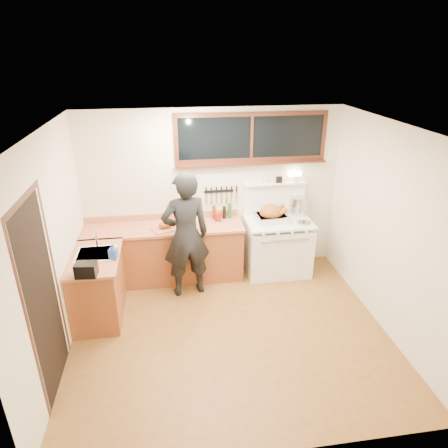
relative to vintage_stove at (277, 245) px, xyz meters
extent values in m
cube|color=brown|center=(-1.00, -1.41, -0.48)|extent=(4.00, 3.50, 0.02)
cube|color=beige|center=(-1.00, 0.36, 0.83)|extent=(4.00, 0.05, 2.60)
cube|color=beige|center=(-1.00, -3.19, 0.83)|extent=(4.00, 0.05, 2.60)
cube|color=beige|center=(-3.03, -1.41, 0.83)|extent=(0.05, 3.50, 2.60)
cube|color=beige|center=(1.02, -1.41, 0.83)|extent=(0.05, 3.50, 2.60)
cube|color=white|center=(-1.00, -1.41, 2.16)|extent=(4.00, 3.50, 0.05)
cube|color=brown|center=(-1.80, 0.04, -0.04)|extent=(2.40, 0.60, 0.86)
cube|color=#B96B49|center=(-1.80, 0.03, 0.41)|extent=(2.44, 0.64, 0.04)
cube|color=#B96B49|center=(-1.80, 0.32, 0.48)|extent=(2.40, 0.03, 0.10)
sphere|color=#B78C38|center=(-2.80, -0.24, 0.23)|extent=(0.03, 0.03, 0.03)
sphere|color=#B78C38|center=(-2.30, -0.24, 0.23)|extent=(0.03, 0.03, 0.03)
sphere|color=#B78C38|center=(-1.80, -0.24, 0.23)|extent=(0.03, 0.03, 0.03)
sphere|color=#B78C38|center=(-1.30, -0.24, 0.23)|extent=(0.03, 0.03, 0.03)
sphere|color=#B78C38|center=(-0.85, -0.24, 0.23)|extent=(0.03, 0.03, 0.03)
cube|color=brown|center=(-2.70, -0.79, -0.04)|extent=(0.60, 1.05, 0.86)
cube|color=#B96B49|center=(-2.69, -0.79, 0.41)|extent=(0.64, 1.09, 0.04)
cube|color=white|center=(-2.68, -0.71, 0.37)|extent=(0.45, 0.40, 0.14)
cube|color=white|center=(-2.68, -0.71, 0.44)|extent=(0.50, 0.45, 0.01)
cylinder|color=silver|center=(-2.68, -0.53, 0.55)|extent=(0.02, 0.02, 0.24)
cylinder|color=silver|center=(-2.68, -0.61, 0.66)|extent=(0.02, 0.18, 0.02)
cube|color=white|center=(0.00, -0.01, -0.06)|extent=(1.00, 0.70, 0.82)
cube|color=white|center=(0.00, -0.01, 0.42)|extent=(1.02, 0.72, 0.03)
cube|color=white|center=(0.00, -0.35, 0.05)|extent=(0.88, 0.02, 0.46)
cylinder|color=silver|center=(0.00, -0.38, 0.27)|extent=(0.75, 0.02, 0.02)
cylinder|color=white|center=(-0.33, -0.37, 0.38)|extent=(0.04, 0.03, 0.04)
cylinder|color=white|center=(-0.11, -0.37, 0.38)|extent=(0.04, 0.03, 0.04)
cylinder|color=white|center=(0.11, -0.37, 0.38)|extent=(0.04, 0.03, 0.04)
cylinder|color=white|center=(0.33, -0.37, 0.38)|extent=(0.04, 0.03, 0.04)
cube|color=white|center=(0.00, 0.31, 0.68)|extent=(1.00, 0.05, 0.50)
cube|color=white|center=(0.00, 0.28, 0.95)|extent=(1.00, 0.12, 0.03)
cylinder|color=white|center=(0.30, 0.28, 1.01)|extent=(0.11, 0.11, 0.11)
cube|color=#FFE5B2|center=(0.30, 0.28, 1.10)|extent=(0.19, 0.10, 0.06)
cube|color=black|center=(0.05, 0.28, 1.01)|extent=(0.09, 0.05, 0.10)
cylinder|color=white|center=(-0.18, 0.28, 1.01)|extent=(0.04, 0.04, 0.09)
cylinder|color=white|center=(-0.24, 0.28, 1.01)|extent=(0.04, 0.04, 0.09)
cube|color=black|center=(-0.40, 0.32, 1.68)|extent=(2.20, 0.01, 0.62)
cube|color=#34170E|center=(-0.40, 0.32, 2.02)|extent=(2.32, 0.04, 0.06)
cube|color=#34170E|center=(-0.40, 0.32, 1.34)|extent=(2.32, 0.04, 0.06)
cube|color=#34170E|center=(-1.53, 0.32, 1.68)|extent=(0.06, 0.04, 0.62)
cube|color=#34170E|center=(0.73, 0.32, 1.68)|extent=(0.06, 0.04, 0.62)
cube|color=#34170E|center=(-0.40, 0.32, 1.68)|extent=(0.04, 0.04, 0.62)
cube|color=#34170E|center=(-0.40, 0.27, 1.30)|extent=(2.32, 0.13, 0.03)
cube|color=black|center=(-2.99, -1.96, 0.58)|extent=(0.01, 0.86, 2.10)
cube|color=#34170E|center=(-2.99, -2.45, 0.58)|extent=(0.01, 0.07, 2.10)
cube|color=#34170E|center=(-2.99, -1.48, 0.58)|extent=(0.01, 0.07, 2.10)
cube|color=#34170E|center=(-2.99, -1.96, 1.67)|extent=(0.01, 1.04, 0.07)
cube|color=black|center=(-0.90, 0.33, 0.85)|extent=(0.46, 0.02, 0.04)
cube|color=silver|center=(-1.10, 0.31, 0.74)|extent=(0.02, 0.00, 0.18)
cube|color=black|center=(-1.10, 0.31, 0.88)|extent=(0.02, 0.02, 0.10)
cube|color=silver|center=(-1.02, 0.31, 0.74)|extent=(0.02, 0.00, 0.18)
cube|color=black|center=(-1.02, 0.31, 0.88)|extent=(0.02, 0.02, 0.10)
cube|color=silver|center=(-0.94, 0.31, 0.74)|extent=(0.02, 0.00, 0.18)
cube|color=black|center=(-0.94, 0.31, 0.88)|extent=(0.02, 0.02, 0.10)
cube|color=silver|center=(-0.86, 0.31, 0.74)|extent=(0.03, 0.00, 0.18)
cube|color=black|center=(-0.86, 0.31, 0.88)|extent=(0.02, 0.02, 0.10)
cube|color=silver|center=(-0.78, 0.31, 0.74)|extent=(0.03, 0.00, 0.18)
cube|color=black|center=(-0.78, 0.31, 0.88)|extent=(0.02, 0.02, 0.10)
cube|color=silver|center=(-0.70, 0.31, 0.74)|extent=(0.03, 0.00, 0.18)
cube|color=black|center=(-0.70, 0.31, 0.88)|extent=(0.02, 0.02, 0.10)
cube|color=silver|center=(-0.62, 0.31, 0.74)|extent=(0.03, 0.00, 0.18)
cube|color=black|center=(-0.62, 0.31, 0.88)|extent=(0.02, 0.02, 0.10)
imported|color=black|center=(-1.48, -0.41, 0.47)|extent=(0.76, 0.57, 1.88)
imported|color=#224DAD|center=(-2.43, -0.89, 0.54)|extent=(0.11, 0.12, 0.21)
cube|color=black|center=(-2.70, -1.27, 0.52)|extent=(0.26, 0.19, 0.17)
cube|color=#B96B49|center=(-1.76, -0.05, 0.44)|extent=(0.49, 0.44, 0.02)
ellipsoid|color=#94511A|center=(-1.76, -0.05, 0.51)|extent=(0.26, 0.23, 0.13)
sphere|color=#94511A|center=(-1.66, 0.00, 0.53)|extent=(0.05, 0.05, 0.05)
sphere|color=#94511A|center=(-1.66, -0.10, 0.53)|extent=(0.05, 0.05, 0.05)
cube|color=silver|center=(-0.12, 0.02, 0.48)|extent=(0.50, 0.39, 0.10)
cube|color=#3F3F42|center=(-0.12, 0.02, 0.52)|extent=(0.45, 0.34, 0.03)
torus|color=silver|center=(-0.37, 0.02, 0.53)|extent=(0.02, 0.10, 0.10)
torus|color=silver|center=(0.14, 0.02, 0.53)|extent=(0.02, 0.10, 0.10)
ellipsoid|color=#94511A|center=(-0.12, 0.02, 0.57)|extent=(0.39, 0.31, 0.24)
cylinder|color=#94511A|center=(0.01, -0.07, 0.59)|extent=(0.14, 0.07, 0.10)
sphere|color=#94511A|center=(0.08, -0.07, 0.63)|extent=(0.07, 0.07, 0.07)
cylinder|color=#94511A|center=(0.01, 0.11, 0.59)|extent=(0.14, 0.07, 0.10)
sphere|color=#94511A|center=(0.08, 0.11, 0.63)|extent=(0.07, 0.07, 0.07)
cylinder|color=silver|center=(0.40, 0.24, 0.58)|extent=(0.40, 0.40, 0.30)
cylinder|color=silver|center=(-0.04, 0.18, 0.49)|extent=(0.20, 0.20, 0.12)
cylinder|color=black|center=(0.00, 0.29, 0.54)|extent=(0.07, 0.15, 0.02)
cylinder|color=silver|center=(0.35, -0.16, 0.44)|extent=(0.28, 0.28, 0.02)
sphere|color=black|center=(0.35, -0.16, 0.46)|extent=(0.03, 0.03, 0.03)
cube|color=maroon|center=(-0.94, 0.13, 0.50)|extent=(0.10, 0.09, 0.14)
cylinder|color=white|center=(-1.30, 0.13, 0.52)|extent=(0.10, 0.10, 0.17)
cylinder|color=black|center=(-1.00, 0.22, 0.54)|extent=(0.06, 0.06, 0.22)
cylinder|color=black|center=(-0.92, 0.22, 0.52)|extent=(0.06, 0.06, 0.18)
cylinder|color=black|center=(-0.83, 0.22, 0.53)|extent=(0.05, 0.05, 0.20)
cylinder|color=black|center=(-0.74, 0.22, 0.56)|extent=(0.06, 0.06, 0.25)
camera|label=1|loc=(-1.69, -5.54, 2.92)|focal=32.00mm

